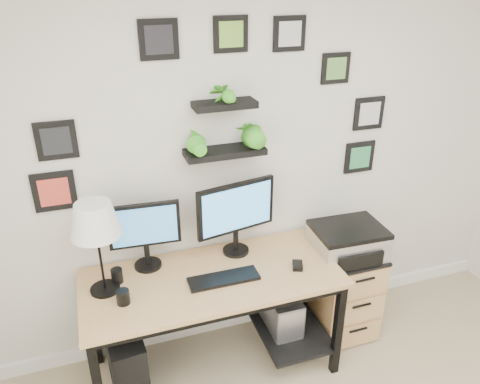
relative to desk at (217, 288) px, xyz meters
name	(u,v)px	position (x,y,z in m)	size (l,w,h in m)	color
room	(261,312)	(0.44, 0.32, -0.58)	(4.00, 4.00, 4.00)	tan
desk	(217,288)	(0.00, 0.00, 0.00)	(1.60, 0.70, 0.75)	tan
monitor_left	(145,231)	(-0.39, 0.20, 0.39)	(0.44, 0.18, 0.45)	black
monitor_right	(236,213)	(0.19, 0.18, 0.43)	(0.54, 0.21, 0.51)	black
keyboard	(224,279)	(0.02, -0.10, 0.13)	(0.44, 0.14, 0.02)	black
mouse	(298,266)	(0.50, -0.12, 0.14)	(0.06, 0.10, 0.03)	black
table_lamp	(95,222)	(-0.67, 0.04, 0.59)	(0.28, 0.28, 0.58)	black
mug	(123,297)	(-0.58, -0.12, 0.17)	(0.08, 0.08, 0.09)	black
pen_cup	(117,276)	(-0.60, 0.10, 0.17)	(0.07, 0.07, 0.09)	black
pc_tower_black	(126,359)	(-0.61, -0.02, -0.39)	(0.21, 0.46, 0.46)	black
pc_tower_grey	(278,316)	(0.46, 0.05, -0.40)	(0.20, 0.46, 0.45)	gray
file_cabinet	(341,289)	(0.97, 0.06, -0.29)	(0.43, 0.53, 0.67)	tan
printer	(348,241)	(0.95, 0.01, 0.15)	(0.49, 0.40, 0.22)	silver
wall_decor	(229,117)	(0.18, 0.26, 1.03)	(2.31, 0.18, 1.09)	black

